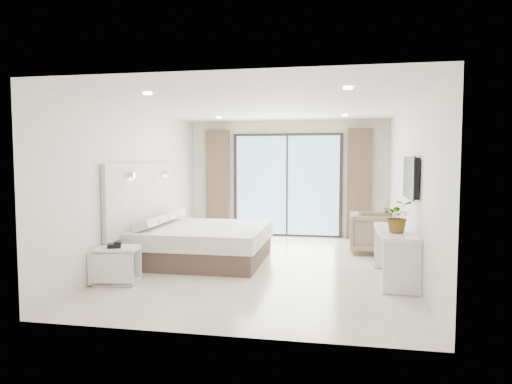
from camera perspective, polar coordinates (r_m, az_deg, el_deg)
ground at (r=7.85m, az=1.27°, el=-9.25°), size 6.20×6.20×0.00m
room_shell at (r=8.42m, az=0.78°, el=2.54°), size 4.62×6.22×2.72m
bed at (r=8.24m, az=-6.77°, el=-6.32°), size 2.23×2.12×0.76m
nightstand at (r=7.06m, az=-16.91°, el=-8.74°), size 0.65×0.57×0.53m
phone at (r=6.96m, az=-17.29°, el=-6.42°), size 0.23×0.21×0.06m
console_desk at (r=7.14m, az=17.01°, el=-6.15°), size 0.51×1.64×0.77m
plant at (r=6.81m, az=17.34°, el=-3.35°), size 0.45×0.49×0.37m
armchair at (r=9.13m, az=14.36°, el=-4.73°), size 0.79×0.84×0.86m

